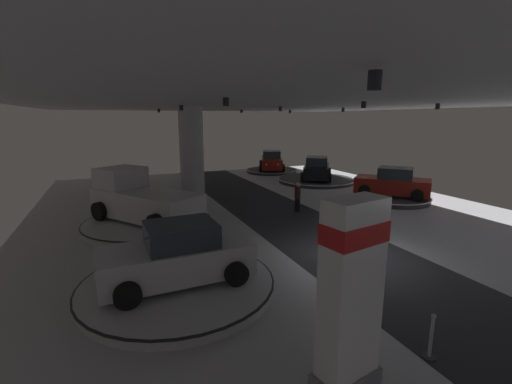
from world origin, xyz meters
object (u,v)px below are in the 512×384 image
at_px(display_platform_far_right, 316,180).
at_px(display_car_deep_right, 272,161).
at_px(column_left, 192,158).
at_px(display_car_mid_right, 393,183).
at_px(pickup_truck_mid_left, 142,199).
at_px(display_platform_near_left, 178,285).
at_px(display_car_far_right, 317,169).
at_px(visitor_walking_far, 298,195).
at_px(brand_sign_pylon, 351,295).
at_px(display_car_near_left, 178,255).
at_px(visitor_walking_near, 358,218).
at_px(display_platform_deep_right, 271,171).
at_px(display_platform_mid_right, 391,198).
at_px(display_platform_mid_left, 148,223).

xyz_separation_m(display_platform_far_right, display_car_deep_right, (-1.09, 5.87, 0.87)).
relative_size(column_left, display_car_mid_right, 1.27).
relative_size(display_car_mid_right, pickup_truck_mid_left, 0.78).
bearing_deg(display_platform_near_left, display_car_far_right, 45.36).
relative_size(display_car_mid_right, visitor_walking_far, 2.73).
height_order(brand_sign_pylon, display_platform_far_right, brand_sign_pylon).
bearing_deg(display_platform_far_right, display_car_deep_right, 100.57).
relative_size(brand_sign_pylon, display_car_near_left, 0.84).
xyz_separation_m(display_car_mid_right, display_car_deep_right, (-1.85, 13.02, -0.06)).
height_order(pickup_truck_mid_left, visitor_walking_far, pickup_truck_mid_left).
relative_size(display_car_far_right, visitor_walking_near, 2.82).
relative_size(display_car_deep_right, pickup_truck_mid_left, 0.82).
xyz_separation_m(display_car_near_left, pickup_truck_mid_left, (-0.38, 6.84, 0.18)).
bearing_deg(pickup_truck_mid_left, brand_sign_pylon, -77.96).
bearing_deg(column_left, display_platform_deep_right, 46.31).
xyz_separation_m(display_platform_mid_right, display_car_near_left, (-13.89, -6.24, 0.90)).
relative_size(column_left, display_car_near_left, 1.28).
xyz_separation_m(display_car_deep_right, visitor_walking_near, (-4.51, -17.71, -0.12)).
bearing_deg(visitor_walking_far, display_platform_mid_left, 177.07).
xyz_separation_m(display_platform_mid_left, visitor_walking_far, (7.60, -0.39, 0.73)).
bearing_deg(column_left, pickup_truck_mid_left, -140.45).
height_order(display_car_far_right, display_platform_deep_right, display_car_far_right).
bearing_deg(display_platform_near_left, visitor_walking_near, 11.37).
xyz_separation_m(display_platform_mid_right, display_platform_deep_right, (-1.84, 12.96, -0.03)).
bearing_deg(display_platform_mid_right, display_car_far_right, 96.06).
distance_m(display_platform_mid_right, pickup_truck_mid_left, 14.32).
bearing_deg(display_car_deep_right, display_car_near_left, -122.10).
relative_size(display_platform_far_right, pickup_truck_mid_left, 1.07).
bearing_deg(column_left, visitor_walking_near, -56.96).
bearing_deg(brand_sign_pylon, column_left, 88.37).
distance_m(brand_sign_pylon, display_platform_near_left, 5.64).
bearing_deg(visitor_walking_near, display_platform_deep_right, 75.73).
bearing_deg(display_car_mid_right, display_platform_near_left, -155.97).
distance_m(display_platform_deep_right, display_platform_mid_left, 17.59).
distance_m(display_car_mid_right, visitor_walking_near, 7.91).
bearing_deg(display_platform_mid_left, display_car_mid_right, -1.45).
bearing_deg(visitor_walking_near, brand_sign_pylon, -130.05).
distance_m(column_left, brand_sign_pylon, 14.20).
bearing_deg(display_platform_near_left, column_left, 74.49).
bearing_deg(column_left, display_platform_near_left, -105.51).
bearing_deg(display_car_far_right, display_platform_mid_left, -153.10).
xyz_separation_m(display_platform_mid_right, display_platform_near_left, (-13.92, -6.24, -0.00)).
distance_m(brand_sign_pylon, display_car_mid_right, 16.24).
bearing_deg(column_left, brand_sign_pylon, -91.63).
height_order(display_platform_near_left, pickup_truck_mid_left, pickup_truck_mid_left).
xyz_separation_m(display_platform_deep_right, display_platform_mid_left, (-12.25, -12.63, 0.03)).
bearing_deg(visitor_walking_far, display_car_far_right, 51.26).
bearing_deg(display_car_near_left, display_platform_mid_right, 24.19).
height_order(column_left, display_car_deep_right, column_left).
bearing_deg(pickup_truck_mid_left, visitor_walking_near, -33.81).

